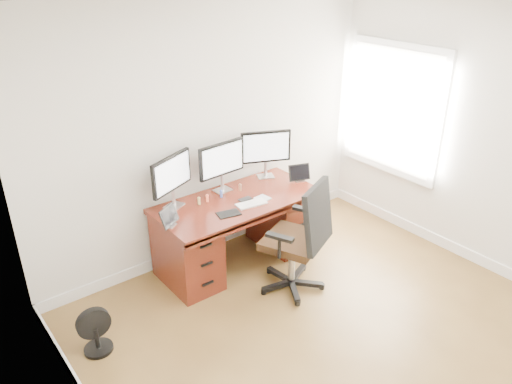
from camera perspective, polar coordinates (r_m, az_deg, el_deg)
ground at (r=4.42m, az=12.72°, el=-18.08°), size 4.50×4.50×0.00m
back_wall at (r=5.16m, az=-5.18°, el=6.88°), size 4.00×0.10×2.70m
desk at (r=5.23m, az=-2.24°, el=-4.16°), size 1.70×0.80×0.75m
office_chair at (r=4.85m, az=4.75°, el=-7.20°), size 0.81×0.81×1.15m
floor_fan at (r=4.46m, az=-17.86°, el=-14.93°), size 0.28×0.24×0.41m
monitor_left at (r=4.84m, az=-9.61°, el=1.92°), size 0.52×0.25×0.53m
monitor_center at (r=5.11m, az=-3.94°, el=3.57°), size 0.55×0.15×0.53m
monitor_right at (r=5.43m, az=1.12°, el=5.01°), size 0.52×0.26×0.53m
tablet_left at (r=4.60m, az=-9.83°, el=-2.90°), size 0.24×0.18×0.19m
tablet_right at (r=5.44m, az=5.03°, el=2.09°), size 0.25×0.14×0.19m
keyboard at (r=4.94m, az=-0.53°, el=-1.35°), size 0.32×0.18×0.01m
trackpad at (r=5.06m, az=0.74°, el=-0.74°), size 0.15×0.15×0.01m
drawing_tablet at (r=4.77m, az=-3.16°, el=-2.50°), size 0.24×0.18×0.01m
phone at (r=5.04m, az=-1.26°, el=-0.81°), size 0.14×0.07×0.01m
figurine_yellow at (r=4.96m, az=-6.54°, el=-0.95°), size 0.03×0.03×0.08m
figurine_orange at (r=5.00m, az=-5.60°, el=-0.64°), size 0.03×0.03×0.08m
figurine_blue at (r=5.09m, az=-4.00°, el=-0.12°), size 0.03×0.03×0.08m
figurine_brown at (r=5.21m, az=-1.83°, el=0.59°), size 0.03×0.03×0.08m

